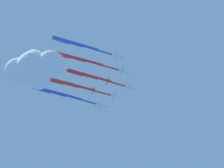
% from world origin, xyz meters
% --- Properties ---
extents(jet_lead, '(56.39, 32.75, 4.16)m').
position_xyz_m(jet_lead, '(18.02, 11.90, 169.77)').
color(jet_lead, silver).
extents(jet_port_inner, '(63.58, 35.75, 4.12)m').
position_xyz_m(jet_port_inner, '(37.24, 7.59, 170.26)').
color(jet_port_inner, silver).
extents(jet_starboard_inner, '(64.46, 35.88, 4.18)m').
position_xyz_m(jet_starboard_inner, '(26.18, 29.45, 171.95)').
color(jet_starboard_inner, silver).
extents(jet_port_mid, '(57.33, 32.19, 4.10)m').
position_xyz_m(jet_port_mid, '(36.06, 20.81, 171.35)').
color(jet_port_mid, silver).
extents(jet_starboard_mid, '(61.57, 35.62, 4.14)m').
position_xyz_m(jet_starboard_mid, '(50.44, 1.28, 170.51)').
color(jet_starboard_mid, silver).
extents(jet_port_outer, '(55.23, 32.03, 4.17)m').
position_xyz_m(jet_port_outer, '(23.06, 42.50, 169.50)').
color(jet_port_outer, silver).
extents(jet_starboard_outer, '(64.76, 35.89, 4.18)m').
position_xyz_m(jet_starboard_outer, '(55.42, 16.97, 171.23)').
color(jet_starboard_outer, silver).
extents(cloud_puff, '(50.82, 34.78, 32.30)m').
position_xyz_m(cloud_puff, '(58.47, 31.10, 158.44)').
color(cloud_puff, white).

